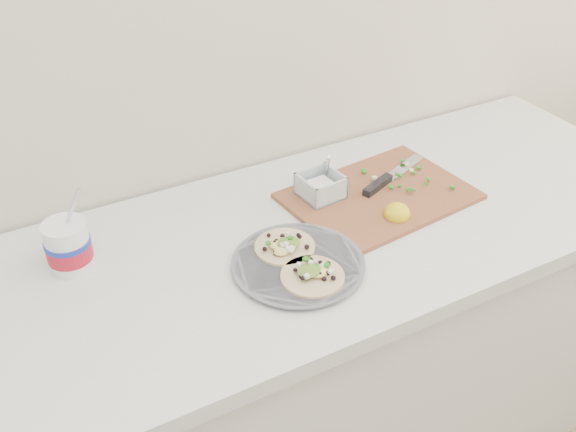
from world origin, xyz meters
name	(u,v)px	position (x,y,z in m)	size (l,w,h in m)	color
counter	(208,404)	(0.00, 1.43, 0.45)	(2.44, 0.66, 0.90)	silver
taco_plate	(298,261)	(0.19, 1.32, 0.92)	(0.28, 0.28, 0.04)	slate
tub	(69,242)	(-0.22, 1.54, 0.97)	(0.09, 0.09, 0.21)	white
cutboard	(375,191)	(0.49, 1.46, 0.92)	(0.46, 0.34, 0.07)	brown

